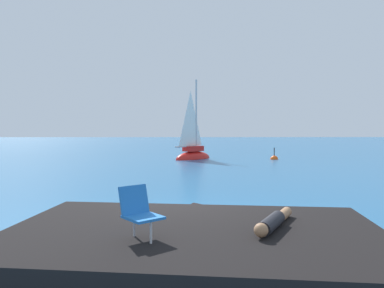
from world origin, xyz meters
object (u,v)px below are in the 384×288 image
(sailboat_near, at_px, (193,154))
(beach_chair, at_px, (139,210))
(person_sunbather, at_px, (273,222))
(marker_buoy, at_px, (274,159))

(sailboat_near, distance_m, beach_chair, 20.97)
(person_sunbather, xyz_separation_m, marker_buoy, (4.85, 19.97, -0.69))
(beach_chair, bearing_deg, sailboat_near, 137.54)
(person_sunbather, bearing_deg, sailboat_near, 31.71)
(sailboat_near, height_order, marker_buoy, sailboat_near)
(beach_chair, bearing_deg, marker_buoy, 121.87)
(person_sunbather, relative_size, marker_buoy, 1.41)
(person_sunbather, distance_m, beach_chair, 2.28)
(sailboat_near, distance_m, person_sunbather, 20.43)
(marker_buoy, bearing_deg, beach_chair, -108.97)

